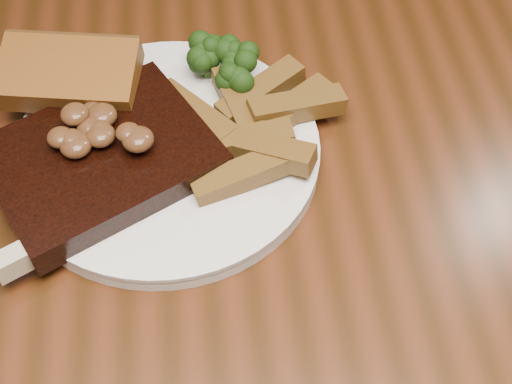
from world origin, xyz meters
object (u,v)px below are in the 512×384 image
Objects in this scene: garlic_bread at (74,92)px; potato_wedges at (250,129)px; dining_table at (263,271)px; plate at (167,153)px; steak at (101,160)px.

potato_wedges is (0.15, -0.06, -0.00)m from garlic_bread.
dining_table is 14.66× the size of potato_wedges.
potato_wedges is at bearing 3.09° from plate.
garlic_bread reaches higher than dining_table.
steak is (-0.05, -0.02, 0.02)m from plate.
steak reaches higher than plate.
steak is at bearing -161.84° from plate.
plate is 2.22× the size of garlic_bread.
potato_wedges is at bearing -18.15° from steak.
plate is at bearing 139.25° from dining_table.
potato_wedges is at bearing 93.47° from dining_table.
garlic_bread is (-0.15, 0.13, 0.12)m from dining_table.
garlic_bread is at bearing 158.35° from potato_wedges.
plate is 2.37× the size of potato_wedges.
plate is at bearing -28.75° from garlic_bread.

